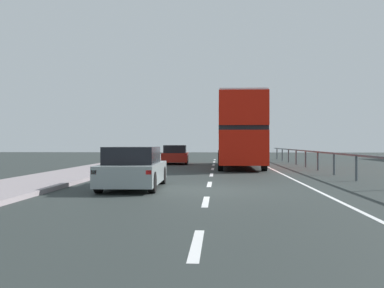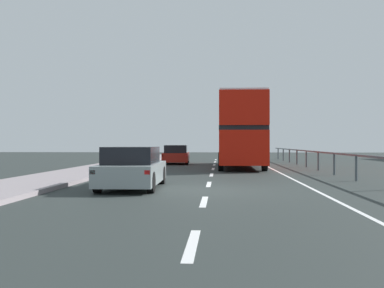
{
  "view_description": "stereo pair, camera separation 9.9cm",
  "coord_description": "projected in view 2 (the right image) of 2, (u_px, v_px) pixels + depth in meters",
  "views": [
    {
      "loc": [
        0.32,
        -14.71,
        1.49
      ],
      "look_at": [
        -0.91,
        6.76,
        1.45
      ],
      "focal_mm": 43.19,
      "sensor_mm": 36.0,
      "label": 1
    },
    {
      "loc": [
        0.41,
        -14.7,
        1.49
      ],
      "look_at": [
        -0.91,
        6.76,
        1.45
      ],
      "focal_mm": 43.19,
      "sensor_mm": 36.0,
      "label": 2
    }
  ],
  "objects": [
    {
      "name": "hatchback_car_near",
      "position": [
        133.0,
        168.0,
        15.21
      ],
      "size": [
        1.88,
        4.51,
        1.37
      ],
      "rotation": [
        0.0,
        0.0,
        0.02
      ],
      "color": "gray",
      "rests_on": "ground"
    },
    {
      "name": "near_sidewalk_kerb",
      "position": [
        16.0,
        186.0,
        15.09
      ],
      "size": [
        2.97,
        80.0,
        0.14
      ],
      "primitive_type": "cube",
      "color": "gray",
      "rests_on": "ground"
    },
    {
      "name": "ground_plane",
      "position": [
        207.0,
        191.0,
        14.7
      ],
      "size": [
        75.11,
        120.0,
        0.1
      ],
      "primitive_type": "cube",
      "color": "#29302E"
    },
    {
      "name": "bridge_side_railing",
      "position": [
        326.0,
        156.0,
        23.33
      ],
      "size": [
        0.1,
        42.0,
        1.05
      ],
      "color": "#464F55",
      "rests_on": "ground"
    },
    {
      "name": "sedan_car_ahead",
      "position": [
        176.0,
        155.0,
        33.18
      ],
      "size": [
        1.98,
        4.37,
        1.34
      ],
      "rotation": [
        0.0,
        0.0,
        0.05
      ],
      "color": "maroon",
      "rests_on": "ground"
    },
    {
      "name": "double_decker_bus_red",
      "position": [
        240.0,
        130.0,
        28.72
      ],
      "size": [
        2.62,
        11.24,
        4.28
      ],
      "rotation": [
        0.0,
        0.0,
        -0.0
      ],
      "color": "red",
      "rests_on": "ground"
    },
    {
      "name": "lane_paint_markings",
      "position": [
        256.0,
        173.0,
        22.8
      ],
      "size": [
        3.54,
        46.0,
        0.01
      ],
      "color": "silver",
      "rests_on": "ground"
    }
  ]
}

